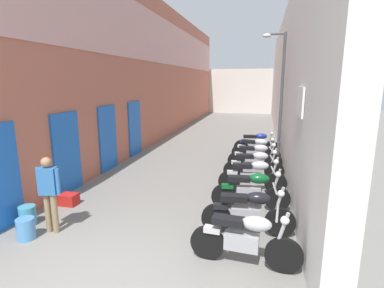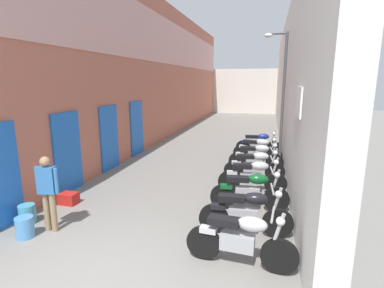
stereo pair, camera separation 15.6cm
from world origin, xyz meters
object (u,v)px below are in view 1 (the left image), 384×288
object	(u,v)px
water_jug_near_door	(28,216)
water_jug_beside_first	(26,229)
motorcycle_fourth	(253,175)
pedestrian_by_doorway	(49,189)
motorcycle_sixth	(255,156)
motorcycle_third	(251,190)
motorcycle_eighth	(257,143)
street_lamp	(279,90)
motorcycle_fifth	(254,165)
motorcycle_second	(249,211)
motorcycle_nearest	(245,238)
plastic_crate	(68,199)
motorcycle_seventh	(256,149)

from	to	relation	value
water_jug_near_door	water_jug_beside_first	bearing A→B (deg)	-51.00
motorcycle_fourth	pedestrian_by_doorway	world-z (taller)	pedestrian_by_doorway
pedestrian_by_doorway	water_jug_beside_first	world-z (taller)	pedestrian_by_doorway
motorcycle_sixth	pedestrian_by_doorway	distance (m)	6.58
motorcycle_sixth	water_jug_near_door	world-z (taller)	motorcycle_sixth
motorcycle_third	motorcycle_eighth	bearing A→B (deg)	90.00
water_jug_near_door	street_lamp	size ratio (longest dim) A/B	0.09
motorcycle_sixth	water_jug_near_door	xyz separation A→B (m)	(-4.58, -5.17, -0.29)
water_jug_beside_first	motorcycle_fifth	bearing A→B (deg)	47.54
motorcycle_third	street_lamp	size ratio (longest dim) A/B	0.40
motorcycle_fourth	water_jug_beside_first	distance (m)	5.45
motorcycle_third	street_lamp	world-z (taller)	street_lamp
street_lamp	motorcycle_second	bearing A→B (deg)	-97.53
motorcycle_sixth	water_jug_beside_first	distance (m)	7.05
motorcycle_nearest	motorcycle_fourth	xyz separation A→B (m)	(-0.00, 3.37, 0.00)
plastic_crate	motorcycle_eighth	bearing A→B (deg)	55.09
motorcycle_fifth	street_lamp	bearing A→B (deg)	69.74
motorcycle_sixth	motorcycle_eighth	distance (m)	2.25
motorcycle_fifth	motorcycle_sixth	distance (m)	1.10
water_jug_beside_first	motorcycle_fourth	bearing A→B (deg)	39.87
motorcycle_nearest	pedestrian_by_doorway	size ratio (longest dim) A/B	1.18
motorcycle_seventh	water_jug_beside_first	xyz separation A→B (m)	(-4.18, -6.76, -0.29)
motorcycle_third	motorcycle_seventh	xyz separation A→B (m)	(-0.00, 4.39, 0.00)
motorcycle_third	water_jug_beside_first	world-z (taller)	motorcycle_third
motorcycle_third	water_jug_beside_first	distance (m)	4.81
water_jug_beside_first	motorcycle_eighth	bearing A→B (deg)	62.20
motorcycle_third	motorcycle_sixth	world-z (taller)	same
motorcycle_eighth	water_jug_beside_first	bearing A→B (deg)	-117.80
motorcycle_seventh	motorcycle_second	bearing A→B (deg)	-90.00
motorcycle_seventh	motorcycle_eighth	bearing A→B (deg)	90.00
motorcycle_eighth	pedestrian_by_doorway	size ratio (longest dim) A/B	1.17
motorcycle_eighth	plastic_crate	bearing A→B (deg)	-124.91
motorcycle_fourth	pedestrian_by_doorway	xyz separation A→B (m)	(-3.86, -3.13, 0.42)
motorcycle_eighth	water_jug_beside_first	world-z (taller)	motorcycle_eighth
motorcycle_seventh	water_jug_near_door	size ratio (longest dim) A/B	4.37
motorcycle_nearest	motorcycle_eighth	size ratio (longest dim) A/B	1.00
motorcycle_second	pedestrian_by_doorway	xyz separation A→B (m)	(-3.86, -0.82, 0.42)
motorcycle_seventh	water_jug_near_door	xyz separation A→B (m)	(-4.58, -6.27, -0.29)
motorcycle_fourth	motorcycle_seventh	distance (m)	3.28
motorcycle_nearest	water_jug_near_door	size ratio (longest dim) A/B	4.41
motorcycle_sixth	motorcycle_seventh	distance (m)	1.10
motorcycle_fifth	street_lamp	world-z (taller)	street_lamp
motorcycle_seventh	motorcycle_third	bearing A→B (deg)	-90.00
motorcycle_fourth	plastic_crate	world-z (taller)	motorcycle_fourth
motorcycle_sixth	street_lamp	bearing A→B (deg)	48.49
motorcycle_third	water_jug_beside_first	bearing A→B (deg)	-150.36
motorcycle_second	motorcycle_third	bearing A→B (deg)	90.00
motorcycle_third	motorcycle_eighth	size ratio (longest dim) A/B	1.00
water_jug_beside_first	street_lamp	size ratio (longest dim) A/B	0.09
motorcycle_second	motorcycle_eighth	world-z (taller)	same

